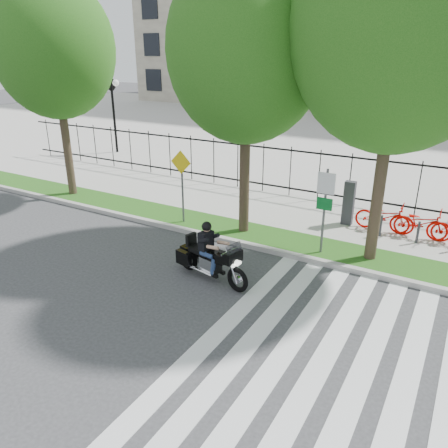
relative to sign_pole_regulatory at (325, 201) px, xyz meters
The scene contains 15 objects.
ground 5.68m from the sign_pole_regulatory, 122.18° to the right, with size 120.00×120.00×0.00m, color #353538.
curb 3.36m from the sign_pole_regulatory, behind, with size 60.00×0.20×0.15m, color #A4A19A.
grass_verge 3.35m from the sign_pole_regulatory, behind, with size 60.00×1.50×0.15m, color #1E5114.
sidewalk 4.40m from the sign_pole_regulatory, 135.10° to the left, with size 60.00×3.50×0.15m, color #ACA9A1.
plaza 20.69m from the sign_pole_regulatory, 98.03° to the left, with size 80.00×34.00×0.10m, color #ACA9A1.
crosswalk_stripes 5.27m from the sign_pole_regulatory, 67.00° to the right, with size 5.70×8.00×0.01m, color silver, non-canonical shape.
iron_fence 5.48m from the sign_pole_regulatory, 121.95° to the left, with size 30.00×0.06×2.00m, color black, non-canonical shape.
office_building 41.27m from the sign_pole_regulatory, 94.09° to the left, with size 60.00×21.90×20.15m.
lamp_post_left 16.69m from the sign_pole_regulatory, 153.50° to the left, with size 1.06×0.70×4.25m.
street_tree_0 11.47m from the sign_pole_regulatory, behind, with size 4.48×4.48×8.17m.
street_tree_1 4.81m from the sign_pole_regulatory, behind, with size 4.65×4.65×8.21m.
street_tree_2 4.68m from the sign_pole_regulatory, 15.56° to the left, with size 5.30×5.30×9.12m.
sign_pole_regulatory is the anchor object (origin of this frame).
sign_pole_warning 4.90m from the sign_pole_regulatory, behind, with size 0.78×0.09×2.49m.
motorcycle_rider 3.62m from the sign_pole_regulatory, 126.74° to the right, with size 2.46×1.02×1.92m.
Camera 1 is at (6.27, -6.87, 5.65)m, focal length 35.00 mm.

